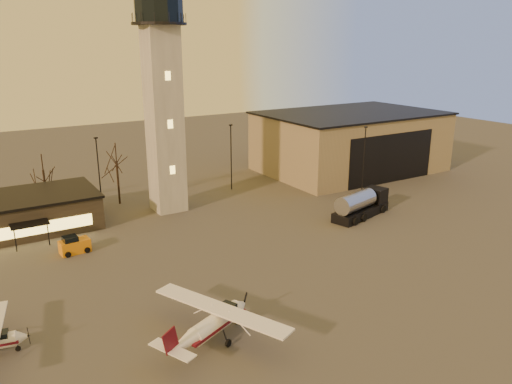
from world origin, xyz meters
TOP-DOWN VIEW (x-y plane):
  - ground at (0.00, 0.00)m, footprint 220.00×220.00m
  - control_tower at (0.00, 30.00)m, footprint 6.80×6.80m
  - hangar at (36.00, 33.98)m, footprint 30.60×20.60m
  - light_poles at (0.50, 31.00)m, footprint 58.50×12.25m
  - tree_row at (-13.70, 39.16)m, footprint 37.20×9.20m
  - cessna_front at (-8.55, -1.13)m, footprint 9.93×11.94m
  - fuel_truck at (20.36, 14.10)m, footprint 9.86×4.97m
  - service_cart at (-14.34, 21.55)m, footprint 3.22×2.20m

SIDE VIEW (x-z plane):
  - ground at x=0.00m, z-range 0.00..0.00m
  - service_cart at x=-14.34m, z-range -0.23..1.73m
  - cessna_front at x=-8.55m, z-range -0.54..2.87m
  - fuel_truck at x=20.36m, z-range -0.37..3.15m
  - hangar at x=36.00m, z-range 0.00..10.30m
  - light_poles at x=0.50m, z-range 0.34..10.48m
  - tree_row at x=-13.70m, z-range 1.54..10.34m
  - control_tower at x=0.00m, z-range 0.03..32.63m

